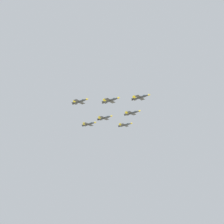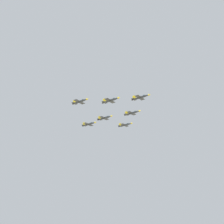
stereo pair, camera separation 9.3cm
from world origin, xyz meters
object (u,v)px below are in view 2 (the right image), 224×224
object	(u,v)px
jet_slot_rear	(105,118)
jet_trailing	(89,124)
jet_lead	(141,97)
jet_right_wingman	(111,100)
jet_left_outer	(125,125)
jet_left_wingman	(132,113)
jet_right_outer	(80,101)

from	to	relation	value
jet_slot_rear	jet_trailing	world-z (taller)	jet_slot_rear
jet_slot_rear	jet_trailing	size ratio (longest dim) A/B	0.98
jet_lead	jet_right_wingman	distance (m)	26.11
jet_left_outer	jet_slot_rear	xyz separation A→B (m)	(19.98, 26.91, -2.33)
jet_left_wingman	jet_right_outer	bearing A→B (deg)	-110.91
jet_right_wingman	jet_trailing	world-z (taller)	jet_right_wingman
jet_trailing	jet_slot_rear	bearing A→B (deg)	0.61
jet_left_outer	jet_right_outer	bearing A→B (deg)	-89.12
jet_right_wingman	jet_trailing	distance (m)	43.66
jet_lead	jet_trailing	xyz separation A→B (m)	(47.48, -35.26, -11.94)
jet_trailing	jet_lead	bearing A→B (deg)	0.62
jet_left_wingman	jet_slot_rear	xyz separation A→B (m)	(25.82, 1.70, -5.53)
jet_right_wingman	jet_slot_rear	size ratio (longest dim) A/B	1.05
jet_slot_rear	jet_left_wingman	bearing A→B (deg)	41.45
jet_slot_rear	jet_left_outer	bearing A→B (deg)	91.08
jet_right_wingman	jet_lead	bearing A→B (deg)	40.00
jet_left_wingman	jet_right_wingman	world-z (taller)	jet_right_wingman
jet_lead	jet_trailing	distance (m)	60.33
jet_right_wingman	jet_right_outer	world-z (taller)	jet_right_wingman
jet_trailing	jet_left_wingman	bearing A→B (deg)	23.64
jet_trailing	jet_right_wingman	bearing A→B (deg)	-22.41
jet_left_outer	jet_left_wingman	bearing A→B (deg)	-39.49
jet_right_wingman	jet_left_outer	bearing A→B (deg)	111.05
jet_lead	jet_left_wingman	bearing A→B (deg)	139.25
jet_lead	jet_left_outer	bearing A→B (deg)	139.25
jet_left_outer	jet_right_outer	distance (m)	67.07
jet_left_wingman	jet_trailing	distance (m)	43.49
jet_right_wingman	jet_left_outer	distance (m)	54.15
jet_left_wingman	jet_trailing	world-z (taller)	jet_left_wingman
jet_left_outer	jet_trailing	xyz separation A→B (m)	(35.80, 15.15, -4.30)
jet_slot_rear	jet_trailing	xyz separation A→B (m)	(15.83, -11.75, -1.96)
jet_lead	jet_left_wingman	xyz separation A→B (m)	(5.84, -25.20, -4.45)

